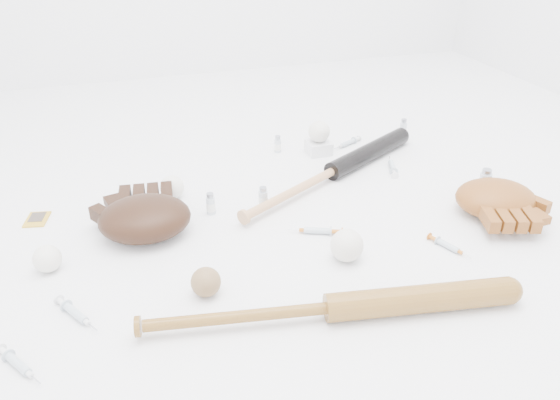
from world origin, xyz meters
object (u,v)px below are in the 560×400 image
object	(u,v)px
glove_dark	(145,218)
pedestal	(319,147)
bat_wood	(330,308)
bat_dark	(333,171)

from	to	relation	value
glove_dark	pedestal	world-z (taller)	glove_dark
bat_wood	glove_dark	world-z (taller)	glove_dark
bat_dark	bat_wood	world-z (taller)	bat_wood
bat_dark	glove_dark	bearing A→B (deg)	164.78
bat_wood	glove_dark	xyz separation A→B (m)	(-0.34, 0.46, 0.02)
bat_wood	bat_dark	bearing A→B (deg)	76.31
bat_wood	pedestal	distance (m)	0.86
bat_dark	pedestal	world-z (taller)	bat_dark
glove_dark	pedestal	distance (m)	0.72
glove_dark	bat_wood	bearing A→B (deg)	-46.92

